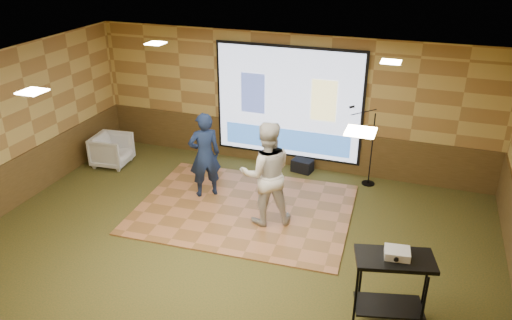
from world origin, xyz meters
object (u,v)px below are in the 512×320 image
(player_right, at_px, (266,174))
(player_left, at_px, (205,155))
(projector_screen, at_px, (288,104))
(dance_floor, at_px, (244,209))
(av_table, at_px, (393,276))
(projector, at_px, (397,253))
(duffel_bag, at_px, (302,166))
(banquet_chair, at_px, (112,150))
(mic_stand, at_px, (367,163))

(player_right, bearing_deg, player_left, -47.67)
(projector_screen, relative_size, dance_floor, 0.82)
(player_right, relative_size, av_table, 1.82)
(projector, xyz_separation_m, duffel_bag, (-2.32, 4.17, -0.99))
(dance_floor, bearing_deg, banquet_chair, 165.87)
(mic_stand, relative_size, banquet_chair, 2.16)
(projector, relative_size, duffel_bag, 0.73)
(av_table, relative_size, projector, 3.32)
(mic_stand, distance_m, duffel_bag, 1.48)
(player_left, relative_size, player_right, 0.90)
(player_left, bearing_deg, player_right, 121.20)
(projector_screen, bearing_deg, projector, -57.82)
(player_left, height_order, player_right, player_right)
(mic_stand, bearing_deg, dance_floor, -142.09)
(player_right, xyz_separation_m, duffel_bag, (0.10, 2.30, -0.87))
(player_left, height_order, av_table, player_left)
(dance_floor, distance_m, player_right, 1.17)
(dance_floor, distance_m, av_table, 3.75)
(dance_floor, xyz_separation_m, player_right, (0.54, -0.30, 0.99))
(mic_stand, bearing_deg, player_left, -156.01)
(projector_screen, relative_size, duffel_bag, 7.44)
(banquet_chair, height_order, duffel_bag, banquet_chair)
(av_table, bearing_deg, dance_floor, 143.24)
(player_right, bearing_deg, projector, 115.63)
(projector, relative_size, mic_stand, 0.19)
(projector_screen, distance_m, banquet_chair, 4.15)
(projector_screen, relative_size, av_table, 3.09)
(dance_floor, height_order, duffel_bag, duffel_bag)
(av_table, bearing_deg, player_right, 141.65)
(duffel_bag, bearing_deg, player_left, -132.12)
(player_left, relative_size, projector, 5.41)
(av_table, bearing_deg, mic_stand, 102.04)
(player_right, bearing_deg, av_table, 115.08)
(projector_screen, xyz_separation_m, banquet_chair, (-3.78, -1.30, -1.11))
(player_left, relative_size, duffel_bag, 3.93)
(projector_screen, height_order, projector, projector_screen)
(dance_floor, height_order, projector, projector)
(projector_screen, bearing_deg, player_left, -120.42)
(dance_floor, bearing_deg, player_right, -28.92)
(projector_screen, height_order, av_table, projector_screen)
(av_table, bearing_deg, projector_screen, 121.88)
(av_table, height_order, mic_stand, mic_stand)
(projector_screen, height_order, dance_floor, projector_screen)
(dance_floor, bearing_deg, player_left, 163.92)
(projector_screen, bearing_deg, player_right, -82.37)
(dance_floor, relative_size, projector, 12.54)
(banquet_chair, bearing_deg, player_left, -108.98)
(projector_screen, xyz_separation_m, duffel_bag, (0.44, -0.20, -1.34))
(dance_floor, distance_m, projector, 3.84)
(player_right, bearing_deg, mic_stand, -151.67)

